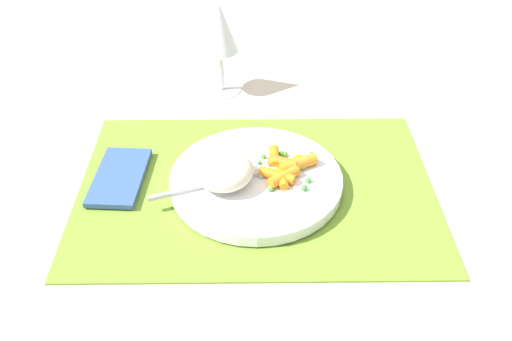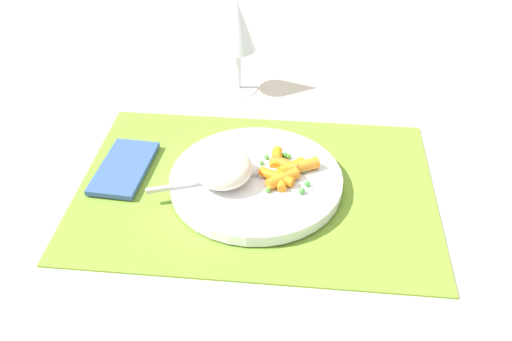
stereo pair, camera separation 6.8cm
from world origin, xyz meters
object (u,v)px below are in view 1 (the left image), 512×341
fork (233,179)px  napkin (120,177)px  rice_mound (224,170)px  carrot_portion (286,168)px  wine_glass (220,31)px  plate (256,180)px

fork → napkin: (-0.17, 0.03, -0.02)m
rice_mound → fork: rice_mound is taller
carrot_portion → fork: 0.08m
fork → wine_glass: (-0.03, 0.30, 0.09)m
rice_mound → fork: bearing=10.3°
wine_glass → napkin: size_ratio=1.27×
carrot_portion → fork: (-0.08, -0.02, -0.01)m
carrot_portion → fork: bearing=-165.2°
napkin → plate: bearing=-4.7°
plate → fork: (-0.03, -0.01, 0.01)m
fork → wine_glass: size_ratio=1.16×
plate → wine_glass: (-0.06, 0.29, 0.10)m
fork → wine_glass: 0.31m
carrot_portion → fork: carrot_portion is taller
carrot_portion → wine_glass: (-0.10, 0.28, 0.09)m
fork → carrot_portion: bearing=14.8°
rice_mound → wine_glass: wine_glass is taller
rice_mound → napkin: (-0.16, 0.03, -0.03)m
plate → carrot_portion: (0.04, 0.01, 0.02)m
fork → plate: bearing=19.4°
plate → rice_mound: (-0.05, -0.01, 0.03)m
plate → wine_glass: 0.31m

